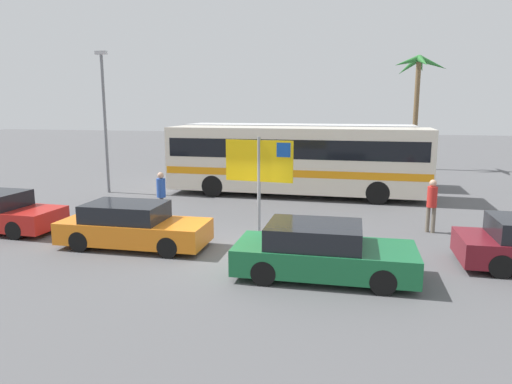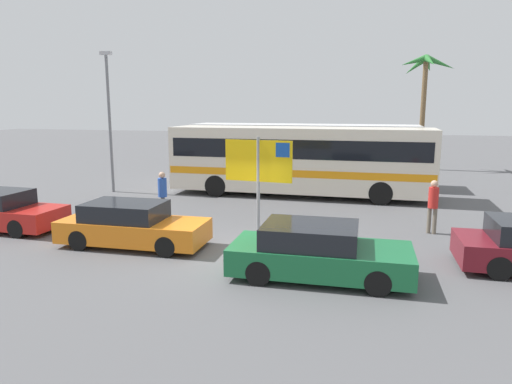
{
  "view_description": "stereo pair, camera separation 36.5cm",
  "coord_description": "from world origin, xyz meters",
  "px_view_note": "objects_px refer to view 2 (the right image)",
  "views": [
    {
      "loc": [
        3.66,
        -12.38,
        4.14
      ],
      "look_at": [
        0.12,
        2.58,
        1.3
      ],
      "focal_mm": 32.73,
      "sensor_mm": 36.0,
      "label": 1
    },
    {
      "loc": [
        4.02,
        -12.29,
        4.14
      ],
      "look_at": [
        0.12,
        2.58,
        1.3
      ],
      "focal_mm": 32.73,
      "sensor_mm": 36.0,
      "label": 2
    }
  ],
  "objects_px": {
    "pedestrian_by_bus": "(163,192)",
    "bus_front_coach": "(300,158)",
    "bus_rear_coach": "(303,151)",
    "pedestrian_near_sign": "(433,202)",
    "car_orange": "(132,225)",
    "car_green": "(318,252)",
    "ferry_sign": "(260,165)"
  },
  "relations": [
    {
      "from": "ferry_sign",
      "to": "car_green",
      "type": "xyz_separation_m",
      "value": [
        2.25,
        -3.11,
        -1.69
      ]
    },
    {
      "from": "car_orange",
      "to": "car_green",
      "type": "height_order",
      "value": "same"
    },
    {
      "from": "car_green",
      "to": "pedestrian_near_sign",
      "type": "xyz_separation_m",
      "value": [
        3.13,
        4.93,
        0.42
      ]
    },
    {
      "from": "bus_front_coach",
      "to": "pedestrian_by_bus",
      "type": "bearing_deg",
      "value": -124.36
    },
    {
      "from": "bus_front_coach",
      "to": "pedestrian_near_sign",
      "type": "distance_m",
      "value": 7.65
    },
    {
      "from": "ferry_sign",
      "to": "car_green",
      "type": "distance_m",
      "value": 4.19
    },
    {
      "from": "car_orange",
      "to": "car_green",
      "type": "bearing_deg",
      "value": -13.07
    },
    {
      "from": "car_orange",
      "to": "pedestrian_by_bus",
      "type": "xyz_separation_m",
      "value": [
        -0.55,
        3.25,
        0.42
      ]
    },
    {
      "from": "car_orange",
      "to": "ferry_sign",
      "type": "bearing_deg",
      "value": 27.69
    },
    {
      "from": "car_green",
      "to": "pedestrian_by_bus",
      "type": "bearing_deg",
      "value": 143.39
    },
    {
      "from": "car_orange",
      "to": "car_green",
      "type": "relative_size",
      "value": 1.0
    },
    {
      "from": "pedestrian_near_sign",
      "to": "pedestrian_by_bus",
      "type": "height_order",
      "value": "pedestrian_by_bus"
    },
    {
      "from": "pedestrian_near_sign",
      "to": "ferry_sign",
      "type": "bearing_deg",
      "value": -50.85
    },
    {
      "from": "bus_front_coach",
      "to": "pedestrian_near_sign",
      "type": "relative_size",
      "value": 6.71
    },
    {
      "from": "car_orange",
      "to": "pedestrian_by_bus",
      "type": "relative_size",
      "value": 2.48
    },
    {
      "from": "bus_front_coach",
      "to": "ferry_sign",
      "type": "xyz_separation_m",
      "value": [
        -0.06,
        -7.27,
        0.54
      ]
    },
    {
      "from": "bus_front_coach",
      "to": "bus_rear_coach",
      "type": "xyz_separation_m",
      "value": [
        -0.41,
        3.43,
        0.0
      ]
    },
    {
      "from": "car_green",
      "to": "pedestrian_by_bus",
      "type": "distance_m",
      "value": 7.68
    },
    {
      "from": "car_orange",
      "to": "pedestrian_near_sign",
      "type": "bearing_deg",
      "value": 21.6
    },
    {
      "from": "car_orange",
      "to": "pedestrian_near_sign",
      "type": "xyz_separation_m",
      "value": [
        8.84,
        3.75,
        0.42
      ]
    },
    {
      "from": "ferry_sign",
      "to": "pedestrian_by_bus",
      "type": "height_order",
      "value": "ferry_sign"
    },
    {
      "from": "bus_front_coach",
      "to": "car_green",
      "type": "relative_size",
      "value": 2.71
    },
    {
      "from": "ferry_sign",
      "to": "car_orange",
      "type": "height_order",
      "value": "ferry_sign"
    },
    {
      "from": "pedestrian_by_bus",
      "to": "bus_front_coach",
      "type": "bearing_deg",
      "value": 34.64
    },
    {
      "from": "bus_rear_coach",
      "to": "pedestrian_by_bus",
      "type": "relative_size",
      "value": 6.68
    },
    {
      "from": "bus_front_coach",
      "to": "car_orange",
      "type": "height_order",
      "value": "bus_front_coach"
    },
    {
      "from": "ferry_sign",
      "to": "pedestrian_by_bus",
      "type": "distance_m",
      "value": 4.41
    },
    {
      "from": "car_orange",
      "to": "bus_rear_coach",
      "type": "bearing_deg",
      "value": 74.77
    },
    {
      "from": "bus_front_coach",
      "to": "bus_rear_coach",
      "type": "bearing_deg",
      "value": 96.78
    },
    {
      "from": "bus_rear_coach",
      "to": "car_orange",
      "type": "xyz_separation_m",
      "value": [
        -3.12,
        -12.62,
        -1.15
      ]
    },
    {
      "from": "bus_rear_coach",
      "to": "car_green",
      "type": "height_order",
      "value": "bus_rear_coach"
    },
    {
      "from": "bus_rear_coach",
      "to": "ferry_sign",
      "type": "relative_size",
      "value": 3.72
    }
  ]
}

